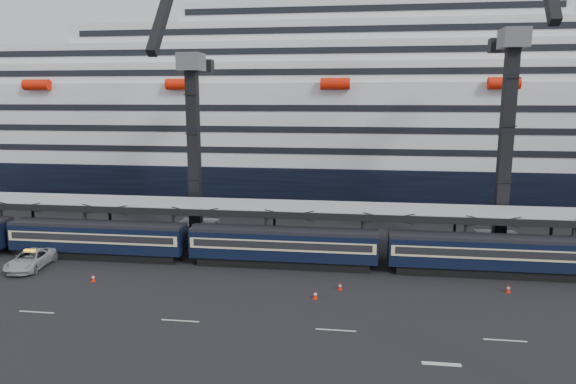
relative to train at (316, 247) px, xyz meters
name	(u,v)px	position (x,y,z in m)	size (l,w,h in m)	color
ground	(363,310)	(4.65, -10.00, -2.20)	(260.00, 260.00, 0.00)	black
lane_markings	(482,347)	(12.80, -15.23, -2.19)	(111.00, 4.27, 0.02)	beige
train	(316,247)	(0.00, 0.00, 0.00)	(133.05, 3.00, 4.05)	black
canopy	(363,210)	(4.65, 4.00, 3.05)	(130.00, 6.25, 5.53)	gray
cruise_ship	(356,126)	(3.57, 35.99, 10.14)	(214.09, 28.84, 34.00)	black
crane_dark_near	(193,141)	(-15.35, 8.59, 9.73)	(4.50, 17.75, 35.08)	#4E5056
crane_dark_mid	(508,132)	(19.65, 7.59, 11.16)	(4.50, 18.24, 39.64)	#4E5056
pickup_truck	(31,260)	(-28.52, -4.07, -1.31)	(2.96, 6.43, 1.79)	#A4A6AB
traffic_cone_b	(93,277)	(-20.36, -6.83, -1.81)	(0.39, 0.39, 0.79)	red
traffic_cone_c	(315,294)	(0.63, -8.19, -1.80)	(0.40, 0.40, 0.80)	red
traffic_cone_d	(340,286)	(2.65, -5.79, -1.84)	(0.36, 0.36, 0.73)	red
traffic_cone_e	(508,288)	(17.44, -4.38, -1.82)	(0.38, 0.38, 0.77)	red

